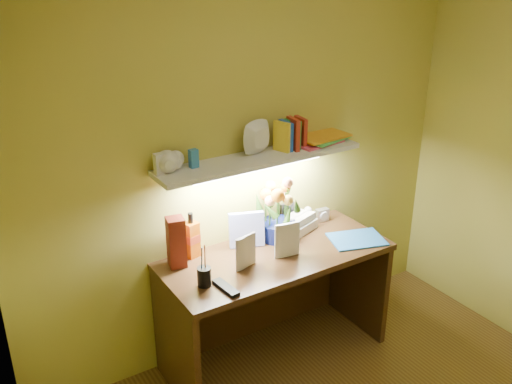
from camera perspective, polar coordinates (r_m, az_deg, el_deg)
desk at (r=3.63m, az=1.95°, el=-11.33°), size 1.40×0.60×0.75m
flower_bouquet at (r=3.52m, az=2.22°, el=-1.76°), size 0.29×0.29×0.39m
telephone at (r=3.69m, az=4.32°, el=-2.89°), size 0.25×0.22×0.13m
desk_clock at (r=3.83m, az=6.63°, el=-2.30°), size 0.09×0.05×0.09m
whisky_bottle at (r=3.36m, az=-6.49°, el=-4.28°), size 0.09×0.09×0.28m
whisky_box at (r=3.27m, az=-7.98°, el=-4.99°), size 0.11×0.11×0.30m
pen_cup at (r=3.09m, az=-5.23°, el=-7.83°), size 0.08×0.08×0.18m
art_card at (r=3.47m, az=-0.95°, el=-3.78°), size 0.22×0.12×0.22m
tv_remote at (r=3.09m, az=-3.04°, el=-9.53°), size 0.07×0.20×0.02m
blue_folder at (r=3.64m, az=10.04°, el=-4.67°), size 0.39×0.33×0.01m
desk_book_a at (r=3.20m, az=-2.01°, el=-6.46°), size 0.15×0.05×0.20m
desk_book_b at (r=3.32m, az=1.91°, el=-5.07°), size 0.16×0.05×0.22m
wall_shelf at (r=3.34m, az=0.65°, el=3.98°), size 1.31×0.31×0.22m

